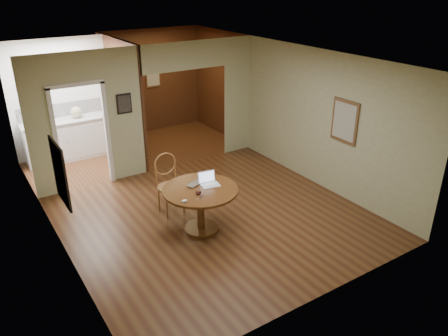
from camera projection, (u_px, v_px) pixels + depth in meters
floor at (216, 218)px, 7.74m from camera, size 5.00×5.00×0.00m
room_shell at (121, 110)px, 9.36m from camera, size 5.20×7.50×5.00m
dining_table at (201, 200)px, 7.17m from camera, size 1.24×1.24×0.78m
chair at (168, 180)px, 7.77m from camera, size 0.47×0.47×1.10m
open_laptop at (208, 181)px, 7.21m from camera, size 0.33×0.30×0.21m
closed_laptop at (198, 184)px, 7.21m from camera, size 0.43×0.36×0.03m
mouse at (184, 201)px, 6.67m from camera, size 0.10×0.06×0.04m
wine_glass at (198, 192)px, 6.88m from camera, size 0.09×0.09×0.10m
pen at (202, 196)px, 6.83m from camera, size 0.12×0.09×0.01m
kitchen_cabinet at (71, 139)px, 10.10m from camera, size 2.06×0.60×0.94m
grocery_bag at (76, 112)px, 9.96m from camera, size 0.30×0.27×0.26m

